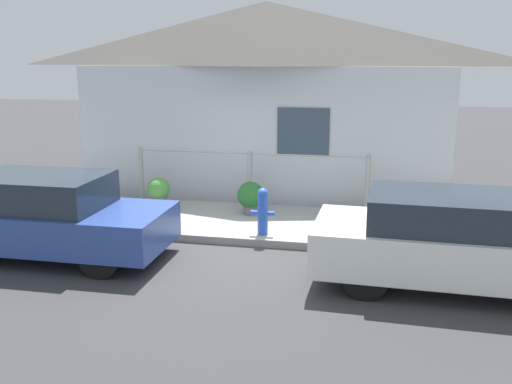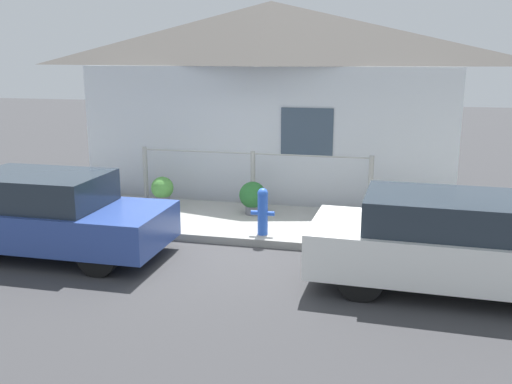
% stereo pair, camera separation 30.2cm
% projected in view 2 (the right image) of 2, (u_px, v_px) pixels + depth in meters
% --- Properties ---
extents(ground_plane, '(60.00, 60.00, 0.00)m').
position_uv_depth(ground_plane, '(222.00, 245.00, 9.88)').
color(ground_plane, '#38383A').
extents(sidewalk, '(24.00, 2.37, 0.14)m').
position_uv_depth(sidewalk, '(240.00, 222.00, 10.99)').
color(sidewalk, gray).
rests_on(sidewalk, ground_plane).
extents(house, '(8.57, 2.23, 4.37)m').
position_uv_depth(house, '(270.00, 44.00, 12.70)').
color(house, silver).
rests_on(house, ground_plane).
extents(fence, '(4.90, 0.10, 1.15)m').
position_uv_depth(fence, '(253.00, 176.00, 11.80)').
color(fence, '#999993').
rests_on(fence, sidewalk).
extents(car_left, '(3.88, 1.65, 1.35)m').
position_uv_depth(car_left, '(48.00, 214.00, 9.27)').
color(car_left, '#2D4793').
rests_on(car_left, ground_plane).
extents(car_right, '(4.13, 1.81, 1.34)m').
position_uv_depth(car_right, '(456.00, 243.00, 7.84)').
color(car_right, white).
rests_on(car_right, ground_plane).
extents(fire_hydrant, '(0.42, 0.19, 0.83)m').
position_uv_depth(fire_hydrant, '(263.00, 210.00, 9.91)').
color(fire_hydrant, blue).
rests_on(fire_hydrant, sidewalk).
extents(potted_plant_near_hydrant, '(0.53, 0.53, 0.65)m').
position_uv_depth(potted_plant_near_hydrant, '(253.00, 196.00, 11.21)').
color(potted_plant_near_hydrant, slate).
rests_on(potted_plant_near_hydrant, sidewalk).
extents(potted_plant_by_fence, '(0.47, 0.47, 0.59)m').
position_uv_depth(potted_plant_by_fence, '(162.00, 190.00, 11.95)').
color(potted_plant_by_fence, slate).
rests_on(potted_plant_by_fence, sidewalk).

